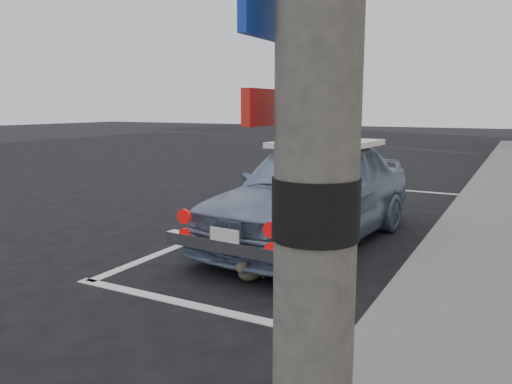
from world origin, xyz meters
TOP-DOWN VIEW (x-y plane):
  - ground at (0.00, 0.00)m, footprint 80.00×80.00m
  - pline_rear at (0.50, -0.50)m, footprint 3.00×0.12m
  - pline_front at (0.50, 6.50)m, footprint 3.00×0.12m
  - pline_side at (-0.90, 3.00)m, footprint 0.12×7.00m
  - retro_coupe at (0.47, 1.95)m, footprint 1.81×3.93m
  - cat at (0.48, 0.29)m, footprint 0.25×0.49m

SIDE VIEW (x-z plane):
  - ground at x=0.00m, z-range 0.00..0.00m
  - pline_rear at x=0.50m, z-range 0.00..0.01m
  - pline_front at x=0.50m, z-range 0.00..0.01m
  - pline_side at x=-0.90m, z-range 0.00..0.01m
  - cat at x=0.48m, z-range -0.01..0.25m
  - retro_coupe at x=0.47m, z-range 0.01..1.31m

